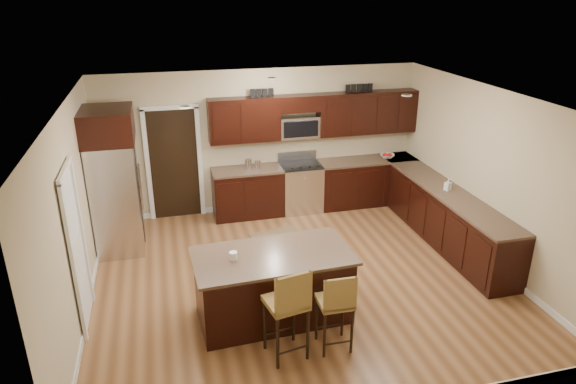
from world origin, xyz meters
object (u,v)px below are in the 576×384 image
object	(u,v)px
range	(300,187)
island	(273,288)
stool_mid	(288,304)
stool_right	(336,303)
refrigerator	(114,180)

from	to	relation	value
range	island	world-z (taller)	range
stool_mid	stool_right	bearing A→B (deg)	-10.28
range	stool_mid	distance (m)	4.33
island	stool_right	size ratio (longest dim) A/B	1.97
stool_mid	island	bearing A→B (deg)	78.44
stool_right	refrigerator	xyz separation A→B (m)	(-2.60, 3.33, 0.55)
range	refrigerator	xyz separation A→B (m)	(-3.30, -0.78, 0.73)
range	island	size ratio (longest dim) A/B	0.54
island	range	bearing A→B (deg)	66.01
island	stool_right	distance (m)	1.04
stool_mid	range	bearing A→B (deg)	61.74
range	refrigerator	bearing A→B (deg)	-166.67
island	stool_mid	world-z (taller)	stool_mid
stool_mid	stool_right	distance (m)	0.59
stool_mid	refrigerator	distance (m)	3.93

